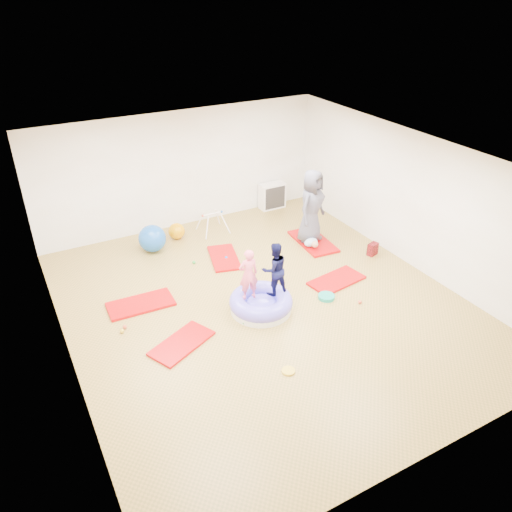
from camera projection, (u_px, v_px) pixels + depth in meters
room at (264, 239)px, 8.76m from camera, size 7.01×8.01×2.81m
gym_mat_front_left at (182, 343)px, 8.41m from camera, size 1.25×0.98×0.05m
gym_mat_mid_left at (141, 304)px, 9.41m from camera, size 1.24×0.66×0.05m
gym_mat_center_back at (224, 258)px, 10.94m from camera, size 0.84×1.24×0.05m
gym_mat_right at (336, 280)px, 10.13m from camera, size 1.22×0.74×0.05m
gym_mat_rear_right at (313, 241)px, 11.59m from camera, size 0.78×1.39×0.06m
inflatable_cushion at (261, 303)px, 9.22m from camera, size 1.18×1.18×0.37m
child_pink at (248, 272)px, 8.86m from camera, size 0.39×0.28×1.00m
child_navy at (274, 267)px, 8.98m from camera, size 0.53×0.42×1.03m
adult_caregiver at (312, 206)px, 11.19m from camera, size 0.98×0.85×1.70m
infant at (312, 243)px, 11.27m from camera, size 0.33×0.34×0.20m
ball_pit_balls at (214, 298)px, 9.57m from camera, size 4.28×2.97×0.07m
exercise_ball_blue at (152, 238)px, 11.12m from camera, size 0.62×0.62×0.62m
exercise_ball_orange at (177, 231)px, 11.69m from camera, size 0.39×0.39×0.39m
infant_play_gym at (212, 220)px, 11.90m from camera, size 0.66×0.63×0.51m
cube_shelf at (272, 196)px, 13.17m from camera, size 0.68×0.33×0.68m
balance_disc at (326, 297)px, 9.60m from camera, size 0.32×0.32×0.07m
backpack at (373, 249)px, 11.04m from camera, size 0.27×0.21×0.28m
yellow_toy at (288, 371)px, 7.84m from camera, size 0.22×0.22×0.03m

